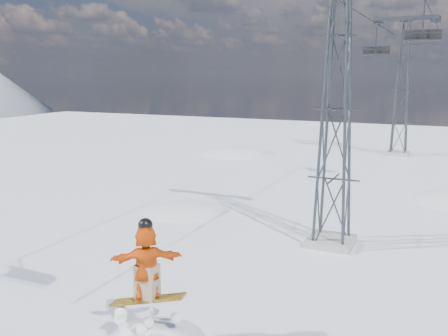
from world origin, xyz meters
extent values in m
plane|color=white|center=(0.00, 0.00, 0.00)|extent=(120.00, 120.00, 0.00)
sphere|color=white|center=(-12.00, 28.00, -10.40)|extent=(22.00, 22.00, 22.00)
cube|color=#999999|center=(0.80, 8.00, 0.15)|extent=(1.80, 1.80, 0.30)
cube|color=#999999|center=(0.80, 33.00, 0.15)|extent=(1.80, 1.80, 0.30)
cube|color=#33363B|center=(0.80, 33.00, 11.25)|extent=(5.00, 0.35, 0.35)
cube|color=#33363B|center=(-1.40, 33.00, 11.05)|extent=(0.80, 0.25, 0.50)
cube|color=#33363B|center=(3.00, 33.00, 11.05)|extent=(0.80, 0.25, 0.50)
cylinder|color=black|center=(-1.40, 19.50, 10.85)|extent=(0.06, 51.00, 0.06)
cylinder|color=black|center=(3.00, 19.50, 10.85)|extent=(0.06, 51.00, 0.06)
cube|color=#BB9018|center=(-1.65, -1.59, 1.29)|extent=(1.99, 0.69, 0.49)
imported|color=#E9540A|center=(-1.65, -1.59, 2.27)|extent=(1.79, 1.48, 1.93)
cube|color=#9B8160|center=(-1.65, -1.59, 1.75)|extent=(0.68, 0.64, 0.89)
sphere|color=black|center=(-1.65, -1.59, 3.22)|extent=(0.36, 0.36, 0.36)
cylinder|color=black|center=(3.00, 18.99, 9.76)|extent=(0.08, 0.08, 2.17)
cube|color=black|center=(3.00, 18.99, 8.68)|extent=(1.98, 0.44, 0.08)
cube|color=black|center=(3.00, 19.21, 8.97)|extent=(1.98, 0.06, 0.54)
cylinder|color=black|center=(3.00, 18.74, 8.43)|extent=(1.98, 0.06, 0.06)
cylinder|color=black|center=(3.00, 18.70, 9.02)|extent=(1.98, 0.05, 0.05)
cylinder|color=black|center=(-1.40, 32.26, 9.64)|extent=(0.09, 0.09, 2.42)
cube|color=black|center=(-1.40, 32.26, 8.43)|extent=(2.20, 0.50, 0.09)
cube|color=black|center=(-1.40, 32.50, 8.76)|extent=(2.20, 0.07, 0.61)
cylinder|color=black|center=(-1.40, 31.99, 8.15)|extent=(2.20, 0.07, 0.07)
cylinder|color=black|center=(-1.40, 31.93, 8.81)|extent=(2.20, 0.06, 0.06)
camera|label=1|loc=(4.97, -11.35, 6.85)|focal=40.00mm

